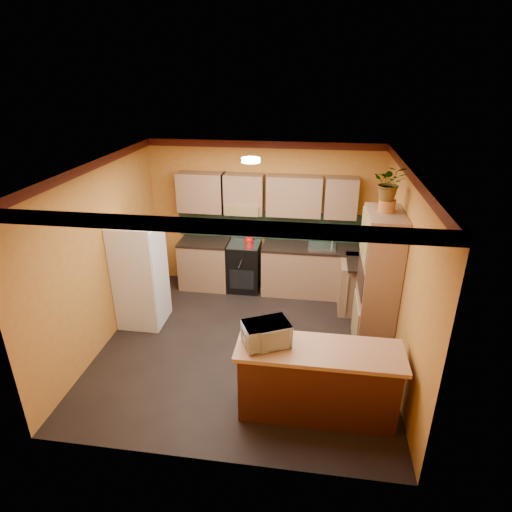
{
  "coord_description": "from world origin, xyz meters",
  "views": [
    {
      "loc": [
        0.93,
        -5.28,
        3.83
      ],
      "look_at": [
        0.09,
        0.45,
        1.28
      ],
      "focal_mm": 30.0,
      "sensor_mm": 36.0,
      "label": 1
    }
  ],
  "objects": [
    {
      "name": "sink",
      "position": [
        1.08,
        1.8,
        0.94
      ],
      "size": [
        0.48,
        0.4,
        0.03
      ],
      "primitive_type": "cube",
      "color": "silver",
      "rests_on": "countertop_back"
    },
    {
      "name": "room_shell",
      "position": [
        0.02,
        0.28,
        2.09
      ],
      "size": [
        4.24,
        4.24,
        2.72
      ],
      "color": "black",
      "rests_on": "ground"
    },
    {
      "name": "fern_pot",
      "position": [
        1.85,
        0.29,
        2.18
      ],
      "size": [
        0.22,
        0.22,
        0.16
      ],
      "primitive_type": "cylinder",
      "color": "#AE632A",
      "rests_on": "pantry"
    },
    {
      "name": "base_cabinets_right",
      "position": [
        1.8,
        1.28,
        0.44
      ],
      "size": [
        0.6,
        0.8,
        0.88
      ],
      "primitive_type": "cube",
      "color": "#A27756",
      "rests_on": "ground"
    },
    {
      "name": "fern",
      "position": [
        1.85,
        0.29,
        2.49
      ],
      "size": [
        0.44,
        0.4,
        0.45
      ],
      "primitive_type": "imported",
      "rotation": [
        0.0,
        0.0,
        -0.11
      ],
      "color": "#A27756",
      "rests_on": "fern_pot"
    },
    {
      "name": "fridge",
      "position": [
        -1.75,
        0.44,
        0.85
      ],
      "size": [
        0.68,
        0.66,
        1.7
      ],
      "primitive_type": "cube",
      "color": "white",
      "rests_on": "ground"
    },
    {
      "name": "kettle",
      "position": [
        -0.22,
        1.75,
        1.0
      ],
      "size": [
        0.22,
        0.22,
        0.18
      ],
      "primitive_type": null,
      "rotation": [
        0.0,
        0.0,
        0.39
      ],
      "color": "#B3100B",
      "rests_on": "stove"
    },
    {
      "name": "countertop_back",
      "position": [
        0.31,
        1.8,
        0.9
      ],
      "size": [
        3.65,
        0.62,
        0.04
      ],
      "primitive_type": "cube",
      "color": "black",
      "rests_on": "base_cabinets_back"
    },
    {
      "name": "bar_top",
      "position": [
        1.07,
        -1.24,
        0.91
      ],
      "size": [
        1.9,
        0.65,
        0.05
      ],
      "primitive_type": "cube",
      "color": "tan",
      "rests_on": "breakfast_bar"
    },
    {
      "name": "stove",
      "position": [
        -0.32,
        1.8,
        0.46
      ],
      "size": [
        0.58,
        0.58,
        0.91
      ],
      "primitive_type": "cube",
      "color": "black",
      "rests_on": "ground"
    },
    {
      "name": "microwave",
      "position": [
        0.46,
        -1.24,
        1.07
      ],
      "size": [
        0.61,
        0.54,
        0.28
      ],
      "primitive_type": "imported",
      "rotation": [
        0.0,
        0.0,
        0.46
      ],
      "color": "white",
      "rests_on": "bar_top"
    },
    {
      "name": "base_cabinets_back",
      "position": [
        0.31,
        1.8,
        0.44
      ],
      "size": [
        3.65,
        0.6,
        0.88
      ],
      "primitive_type": "cube",
      "color": "#A27756",
      "rests_on": "ground"
    },
    {
      "name": "countertop_right",
      "position": [
        1.8,
        1.28,
        0.9
      ],
      "size": [
        0.62,
        0.8,
        0.04
      ],
      "primitive_type": "cube",
      "color": "black",
      "rests_on": "base_cabinets_right"
    },
    {
      "name": "breakfast_bar",
      "position": [
        1.07,
        -1.24,
        0.44
      ],
      "size": [
        1.8,
        0.55,
        0.88
      ],
      "primitive_type": "cube",
      "color": "#4E2212",
      "rests_on": "ground"
    },
    {
      "name": "pantry",
      "position": [
        1.85,
        0.24,
        1.05
      ],
      "size": [
        0.48,
        0.9,
        2.1
      ],
      "primitive_type": "cube",
      "color": "#A27756",
      "rests_on": "ground"
    }
  ]
}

